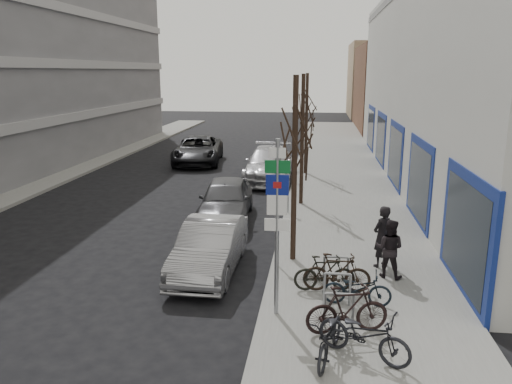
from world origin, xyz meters
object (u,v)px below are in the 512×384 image
(parked_car_front, at_px, (210,247))
(parked_car_back, at_px, (269,164))
(lane_car, at_px, (198,150))
(bike_far_inner, at_px, (337,272))
(parked_car_mid, at_px, (226,199))
(tree_far, at_px, (307,100))
(meter_back, at_px, (295,167))
(bike_mid_curb, at_px, (357,286))
(bike_near_right, at_px, (347,309))
(bike_rack, at_px, (337,285))
(meter_front, at_px, (277,239))
(meter_mid, at_px, (288,194))
(bike_near_left, at_px, (331,333))
(pedestrian_far, at_px, (389,248))
(bike_far_curb, at_px, (364,330))
(highway_sign_pole, at_px, (277,218))
(tree_mid, at_px, (303,109))
(pedestrian_near, at_px, (382,236))
(tree_near, at_px, (295,126))
(bike_mid_inner, at_px, (325,273))

(parked_car_front, xyz_separation_m, parked_car_back, (0.47, 12.49, 0.13))
(lane_car, bearing_deg, bike_far_inner, -73.16)
(bike_far_inner, relative_size, parked_car_mid, 0.36)
(lane_car, bearing_deg, tree_far, -30.85)
(meter_back, relative_size, bike_mid_curb, 0.78)
(parked_car_front, relative_size, parked_car_mid, 0.94)
(bike_near_right, xyz_separation_m, parked_car_mid, (-4.16, 8.43, 0.10))
(bike_rack, bearing_deg, bike_near_right, -82.86)
(meter_front, relative_size, meter_mid, 1.00)
(bike_near_left, relative_size, pedestrian_far, 1.07)
(bike_mid_curb, bearing_deg, pedestrian_far, -24.74)
(bike_near_left, height_order, bike_far_curb, bike_far_curb)
(meter_mid, bearing_deg, parked_car_back, 101.98)
(tree_far, height_order, pedestrian_far, tree_far)
(parked_car_mid, xyz_separation_m, parked_car_back, (0.95, 7.37, 0.05))
(bike_mid_curb, distance_m, parked_car_mid, 8.36)
(bike_near_right, relative_size, bike_far_inner, 1.06)
(lane_car, relative_size, pedestrian_far, 3.64)
(meter_mid, height_order, bike_near_left, meter_mid)
(bike_near_right, bearing_deg, meter_mid, -3.86)
(highway_sign_pole, xyz_separation_m, parked_car_front, (-2.12, 2.63, -1.73))
(tree_far, bearing_deg, tree_mid, -90.00)
(meter_front, height_order, bike_far_curb, meter_front)
(highway_sign_pole, xyz_separation_m, meter_mid, (-0.25, 8.51, -1.54))
(bike_rack, relative_size, tree_mid, 0.41)
(bike_far_curb, bearing_deg, bike_far_inner, 34.68)
(bike_near_left, bearing_deg, pedestrian_near, 87.34)
(meter_mid, distance_m, parked_car_front, 6.18)
(bike_near_left, xyz_separation_m, bike_near_right, (0.36, 1.03, 0.02))
(bike_rack, height_order, lane_car, lane_car)
(bike_far_inner, xyz_separation_m, pedestrian_near, (1.31, 1.89, 0.37))
(tree_far, distance_m, bike_far_curb, 18.49)
(tree_near, distance_m, meter_mid, 5.95)
(bike_mid_inner, bearing_deg, tree_near, 15.41)
(tree_far, height_order, bike_mid_inner, tree_far)
(bike_near_left, bearing_deg, bike_rack, 99.44)
(parked_car_mid, distance_m, pedestrian_far, 7.55)
(meter_front, relative_size, bike_far_curb, 0.67)
(meter_front, distance_m, bike_near_right, 4.12)
(tree_near, distance_m, bike_near_left, 6.32)
(meter_mid, relative_size, parked_car_front, 0.29)
(bike_rack, bearing_deg, pedestrian_far, 52.98)
(bike_far_inner, bearing_deg, parked_car_back, 11.33)
(pedestrian_far, bearing_deg, bike_mid_inner, 52.17)
(bike_rack, distance_m, bike_far_inner, 0.76)
(bike_near_left, distance_m, parked_car_mid, 10.19)
(highway_sign_pole, distance_m, lane_car, 20.64)
(highway_sign_pole, relative_size, lane_car, 0.70)
(meter_front, bearing_deg, bike_mid_inner, -49.86)
(tree_near, height_order, tree_far, same)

